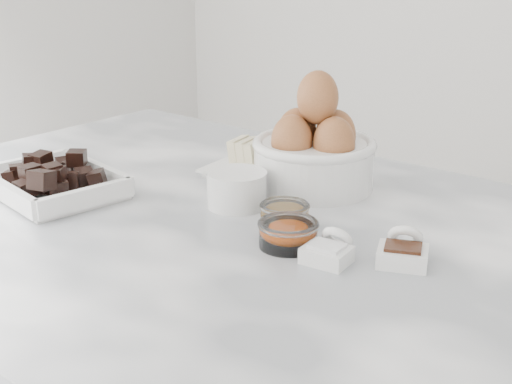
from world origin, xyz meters
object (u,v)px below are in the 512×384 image
chocolate_dish (53,179)px  egg_bowl (314,150)px  honey_bowl (285,214)px  zest_bowl (288,233)px  salt_spoon (329,250)px  sugar_ramekin (237,188)px  vanilla_spoon (403,251)px  butter_plate (253,163)px

chocolate_dish → egg_bowl: 0.40m
chocolate_dish → honey_bowl: (0.34, 0.12, -0.01)m
zest_bowl → salt_spoon: (0.06, -0.00, -0.00)m
sugar_ramekin → salt_spoon: 0.22m
sugar_ramekin → honey_bowl: 0.10m
honey_bowl → zest_bowl: size_ratio=0.88×
egg_bowl → chocolate_dish: bearing=-136.2°
chocolate_dish → salt_spoon: 0.46m
egg_bowl → salt_spoon: bearing=-50.9°
sugar_ramekin → honey_bowl: (0.10, -0.01, -0.01)m
chocolate_dish → salt_spoon: chocolate_dish is taller
sugar_ramekin → zest_bowl: bearing=-25.3°
chocolate_dish → vanilla_spoon: size_ratio=2.72×
chocolate_dish → honey_bowl: size_ratio=3.39×
zest_bowl → vanilla_spoon: bearing=20.1°
salt_spoon → zest_bowl: bearing=177.5°
sugar_ramekin → salt_spoon: sugar_ramekin is taller
butter_plate → egg_bowl: bearing=5.2°
chocolate_dish → vanilla_spoon: bearing=12.6°
honey_bowl → zest_bowl: zest_bowl is taller
sugar_ramekin → salt_spoon: size_ratio=1.22×
chocolate_dish → sugar_ramekin: (0.25, 0.14, 0.00)m
zest_bowl → chocolate_dish: bearing=-170.1°
zest_bowl → vanilla_spoon: vanilla_spoon is taller
butter_plate → zest_bowl: size_ratio=1.92×
butter_plate → sugar_ramekin: (0.08, -0.13, 0.01)m
butter_plate → salt_spoon: butter_plate is taller
chocolate_dish → honey_bowl: chocolate_dish is taller
butter_plate → honey_bowl: butter_plate is taller
sugar_ramekin → salt_spoon: (0.21, -0.07, -0.01)m
egg_bowl → vanilla_spoon: bearing=-33.2°
sugar_ramekin → zest_bowl: size_ratio=1.11×
chocolate_dish → salt_spoon: bearing=8.2°
honey_bowl → salt_spoon: bearing=-27.5°
honey_bowl → vanilla_spoon: vanilla_spoon is taller
chocolate_dish → sugar_ramekin: 0.28m
honey_bowl → vanilla_spoon: 0.18m
chocolate_dish → zest_bowl: size_ratio=2.99×
chocolate_dish → egg_bowl: (0.29, 0.27, 0.04)m
sugar_ramekin → vanilla_spoon: bearing=-3.8°
butter_plate → egg_bowl: egg_bowl is taller
butter_plate → sugar_ramekin: size_ratio=1.74×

